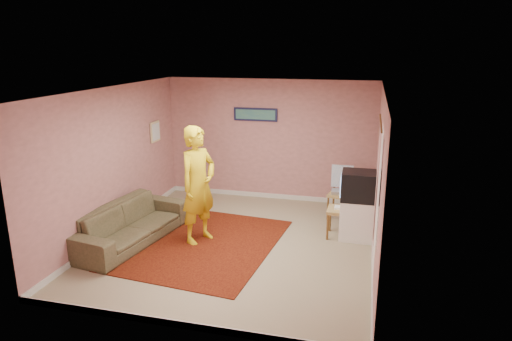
% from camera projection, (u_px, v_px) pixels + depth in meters
% --- Properties ---
extents(ground, '(5.00, 5.00, 0.00)m').
position_uv_depth(ground, '(237.00, 243.00, 7.80)').
color(ground, gray).
rests_on(ground, ground).
extents(wall_back, '(4.50, 0.02, 2.60)m').
position_uv_depth(wall_back, '(269.00, 140.00, 9.79)').
color(wall_back, tan).
rests_on(wall_back, ground).
extents(wall_front, '(4.50, 0.02, 2.60)m').
position_uv_depth(wall_front, '(174.00, 227.00, 5.12)').
color(wall_front, tan).
rests_on(wall_front, ground).
extents(wall_left, '(0.02, 5.00, 2.60)m').
position_uv_depth(wall_left, '(113.00, 162.00, 7.98)').
color(wall_left, tan).
rests_on(wall_left, ground).
extents(wall_right, '(0.02, 5.00, 2.60)m').
position_uv_depth(wall_right, '(379.00, 180.00, 6.93)').
color(wall_right, tan).
rests_on(wall_right, ground).
extents(ceiling, '(4.50, 5.00, 0.02)m').
position_uv_depth(ceiling, '(236.00, 90.00, 7.11)').
color(ceiling, white).
rests_on(ceiling, wall_back).
extents(baseboard_back, '(4.50, 0.02, 0.10)m').
position_uv_depth(baseboard_back, '(269.00, 196.00, 10.11)').
color(baseboard_back, silver).
rests_on(baseboard_back, ground).
extents(baseboard_front, '(4.50, 0.02, 0.10)m').
position_uv_depth(baseboard_front, '(179.00, 324.00, 5.46)').
color(baseboard_front, silver).
rests_on(baseboard_front, ground).
extents(baseboard_left, '(0.02, 5.00, 0.10)m').
position_uv_depth(baseboard_left, '(120.00, 228.00, 8.31)').
color(baseboard_left, silver).
rests_on(baseboard_left, ground).
extents(baseboard_right, '(0.02, 5.00, 0.10)m').
position_uv_depth(baseboard_right, '(372.00, 255.00, 7.26)').
color(baseboard_right, silver).
rests_on(baseboard_right, ground).
extents(window, '(0.01, 1.10, 1.50)m').
position_uv_depth(window, '(379.00, 188.00, 6.05)').
color(window, black).
rests_on(window, wall_right).
extents(curtain_sheer, '(0.01, 0.75, 2.10)m').
position_uv_depth(curtain_sheer, '(377.00, 205.00, 5.96)').
color(curtain_sheer, white).
rests_on(curtain_sheer, wall_right).
extents(curtain_floral, '(0.01, 0.35, 2.10)m').
position_uv_depth(curtain_floral, '(376.00, 189.00, 6.62)').
color(curtain_floral, beige).
rests_on(curtain_floral, wall_right).
extents(curtain_rod, '(0.02, 1.40, 0.02)m').
position_uv_depth(curtain_rod, '(381.00, 123.00, 5.83)').
color(curtain_rod, brown).
rests_on(curtain_rod, wall_right).
extents(picture_back, '(0.95, 0.04, 0.28)m').
position_uv_depth(picture_back, '(255.00, 114.00, 9.68)').
color(picture_back, '#141639').
rests_on(picture_back, wall_back).
extents(picture_left, '(0.04, 0.38, 0.42)m').
position_uv_depth(picture_left, '(155.00, 132.00, 9.40)').
color(picture_left, beige).
rests_on(picture_left, wall_left).
extents(area_rug, '(2.62, 3.14, 0.02)m').
position_uv_depth(area_rug, '(203.00, 244.00, 7.76)').
color(area_rug, black).
rests_on(area_rug, ground).
extents(tv_cabinet, '(0.56, 0.51, 0.71)m').
position_uv_depth(tv_cabinet, '(356.00, 219.00, 7.92)').
color(tv_cabinet, white).
rests_on(tv_cabinet, ground).
extents(crt_tv, '(0.59, 0.52, 0.50)m').
position_uv_depth(crt_tv, '(358.00, 186.00, 7.76)').
color(crt_tv, black).
rests_on(crt_tv, tv_cabinet).
extents(chair_a, '(0.53, 0.51, 0.54)m').
position_uv_depth(chair_a, '(341.00, 189.00, 8.77)').
color(chair_a, tan).
rests_on(chair_a, ground).
extents(dvd_player, '(0.38, 0.28, 0.06)m').
position_uv_depth(dvd_player, '(341.00, 192.00, 8.79)').
color(dvd_player, '#B3B3B8').
rests_on(dvd_player, chair_a).
extents(blue_throw, '(0.42, 0.05, 0.44)m').
position_uv_depth(blue_throw, '(342.00, 176.00, 8.90)').
color(blue_throw, '#7B9FCA').
rests_on(blue_throw, chair_a).
extents(chair_b, '(0.44, 0.47, 0.55)m').
position_uv_depth(chair_b, '(340.00, 203.00, 7.92)').
color(chair_b, tan).
rests_on(chair_b, ground).
extents(game_console, '(0.20, 0.15, 0.04)m').
position_uv_depth(game_console, '(340.00, 208.00, 7.94)').
color(game_console, white).
rests_on(game_console, chair_b).
extents(sofa, '(1.26, 2.40, 0.67)m').
position_uv_depth(sofa, '(130.00, 224.00, 7.78)').
color(sofa, brown).
rests_on(sofa, ground).
extents(person, '(0.74, 0.87, 2.01)m').
position_uv_depth(person, '(198.00, 185.00, 7.66)').
color(person, gold).
rests_on(person, ground).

